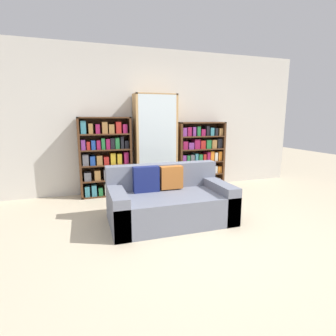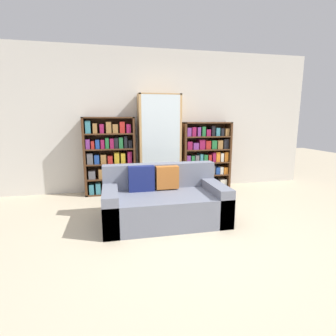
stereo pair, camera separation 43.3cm
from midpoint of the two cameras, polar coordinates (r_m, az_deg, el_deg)
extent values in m
plane|color=beige|center=(3.33, 4.99, -14.41)|extent=(16.00, 16.00, 0.00)
cube|color=beige|center=(5.24, -4.99, 10.08)|extent=(6.19, 0.06, 2.70)
cube|color=slate|center=(3.65, -2.91, -8.67)|extent=(1.65, 0.93, 0.40)
cube|color=slate|center=(3.89, -4.38, -1.67)|extent=(1.65, 0.20, 0.36)
cube|color=slate|center=(3.52, -14.50, -8.72)|extent=(0.20, 0.93, 0.52)
cube|color=slate|center=(3.88, 7.55, -6.65)|extent=(0.20, 0.93, 0.52)
cube|color=navy|center=(3.68, -8.16, -2.47)|extent=(0.36, 0.12, 0.36)
cube|color=#B76628|center=(3.76, -2.57, -2.09)|extent=(0.32, 0.12, 0.32)
cube|color=#4C2D19|center=(4.95, -21.04, 1.99)|extent=(0.04, 0.32, 1.44)
cube|color=#4C2D19|center=(4.98, -10.76, 2.58)|extent=(0.04, 0.32, 1.44)
cube|color=#4C2D19|center=(4.90, -16.31, 10.49)|extent=(0.93, 0.32, 0.02)
cube|color=#4C2D19|center=(5.09, -15.47, -5.57)|extent=(0.93, 0.32, 0.02)
cube|color=#4C2D19|center=(5.10, -15.96, 2.54)|extent=(0.93, 0.01, 1.44)
cube|color=#4C2D19|center=(5.02, -15.63, -2.40)|extent=(0.85, 0.32, 0.02)
cube|color=#4C2D19|center=(4.97, -15.80, 0.72)|extent=(0.85, 0.32, 0.02)
cube|color=#4C2D19|center=(4.93, -15.96, 3.89)|extent=(0.85, 0.32, 0.02)
cube|color=#4C2D19|center=(4.90, -16.13, 7.11)|extent=(0.85, 0.32, 0.02)
cube|color=teal|center=(5.06, -19.54, -4.69)|extent=(0.08, 0.24, 0.19)
cube|color=teal|center=(5.05, -18.20, -4.51)|extent=(0.09, 0.24, 0.21)
cube|color=#237038|center=(5.06, -16.90, -4.79)|extent=(0.07, 0.24, 0.14)
cube|color=beige|center=(5.05, -15.54, -4.33)|extent=(0.09, 0.24, 0.21)
cube|color=#8E1947|center=(5.06, -14.19, -4.33)|extent=(0.09, 0.24, 0.19)
cube|color=teal|center=(5.07, -12.84, -4.28)|extent=(0.09, 0.24, 0.19)
cube|color=#237038|center=(5.08, -11.54, -4.29)|extent=(0.10, 0.24, 0.17)
cube|color=#5B5B60|center=(4.99, -19.51, -1.68)|extent=(0.12, 0.24, 0.15)
cube|color=olive|center=(4.99, -17.58, -1.40)|extent=(0.10, 0.24, 0.18)
cube|color=#5B5B60|center=(4.99, -15.71, -1.28)|extent=(0.10, 0.24, 0.18)
cube|color=#AD231E|center=(5.00, -13.81, -1.25)|extent=(0.10, 0.24, 0.17)
cube|color=orange|center=(5.01, -11.94, -0.87)|extent=(0.14, 0.24, 0.21)
cube|color=#5B5B60|center=(4.94, -19.94, 1.73)|extent=(0.10, 0.24, 0.20)
cube|color=#1E4293|center=(4.94, -18.56, 1.61)|extent=(0.08, 0.24, 0.16)
cube|color=olive|center=(4.94, -17.20, 1.71)|extent=(0.10, 0.24, 0.17)
cube|color=#AD231E|center=(4.94, -15.81, 1.65)|extent=(0.09, 0.24, 0.14)
cube|color=gold|center=(4.95, -14.44, 2.07)|extent=(0.09, 0.24, 0.20)
cube|color=gold|center=(4.95, -13.13, 2.06)|extent=(0.08, 0.24, 0.19)
cube|color=#8E1947|center=(4.96, -11.73, 2.27)|extent=(0.08, 0.24, 0.21)
cube|color=#7A3384|center=(4.91, -20.43, 4.77)|extent=(0.07, 0.24, 0.17)
cube|color=#AD231E|center=(4.91, -19.44, 4.63)|extent=(0.06, 0.24, 0.14)
cube|color=#1E4293|center=(4.90, -18.46, 4.82)|extent=(0.07, 0.24, 0.16)
cube|color=#8E1947|center=(4.90, -17.43, 4.87)|extent=(0.06, 0.24, 0.16)
cube|color=#237038|center=(4.90, -16.49, 5.14)|extent=(0.06, 0.24, 0.20)
cube|color=#8E1947|center=(4.91, -15.52, 5.10)|extent=(0.07, 0.24, 0.18)
cube|color=black|center=(4.91, -14.60, 5.23)|extent=(0.07, 0.24, 0.20)
cube|color=#237038|center=(4.92, -13.61, 5.31)|extent=(0.07, 0.24, 0.20)
cube|color=black|center=(4.92, -12.61, 5.47)|extent=(0.05, 0.24, 0.22)
cube|color=black|center=(4.94, -11.65, 5.08)|extent=(0.06, 0.24, 0.14)
cube|color=teal|center=(4.89, -20.44, 8.29)|extent=(0.09, 0.24, 0.22)
cube|color=olive|center=(4.89, -19.01, 8.11)|extent=(0.07, 0.24, 0.18)
cube|color=#8E1947|center=(4.89, -17.62, 8.12)|extent=(0.07, 0.24, 0.16)
cube|color=olive|center=(4.89, -16.20, 8.44)|extent=(0.09, 0.24, 0.20)
cube|color=olive|center=(4.89, -14.83, 8.25)|extent=(0.09, 0.24, 0.16)
cube|color=#AD231E|center=(4.90, -13.38, 8.58)|extent=(0.09, 0.24, 0.20)
cube|color=#8E1947|center=(4.91, -12.03, 8.38)|extent=(0.08, 0.24, 0.16)
cube|color=tan|center=(4.95, -9.50, 5.02)|extent=(0.04, 0.36, 1.85)
cube|color=tan|center=(5.12, -1.13, 5.36)|extent=(0.04, 0.36, 1.85)
cube|color=tan|center=(5.02, -5.44, 15.67)|extent=(0.79, 0.36, 0.02)
cube|color=tan|center=(5.19, -5.07, -4.89)|extent=(0.79, 0.36, 0.02)
cube|color=tan|center=(5.19, -5.68, 5.38)|extent=(0.79, 0.01, 1.85)
cube|color=silver|center=(4.85, -4.78, 5.02)|extent=(0.71, 0.01, 1.83)
cube|color=tan|center=(5.12, -5.13, -1.52)|extent=(0.71, 0.32, 0.02)
cube|color=tan|center=(5.06, -5.19, 1.81)|extent=(0.71, 0.32, 0.02)
cube|color=tan|center=(5.02, -5.25, 5.21)|extent=(0.71, 0.32, 0.02)
cube|color=tan|center=(5.00, -5.31, 8.64)|extent=(0.71, 0.32, 0.02)
cube|color=tan|center=(5.00, -5.37, 12.09)|extent=(0.71, 0.32, 0.02)
cylinder|color=silver|center=(5.13, -8.15, -4.51)|extent=(0.01, 0.01, 0.09)
cone|color=silver|center=(5.10, -8.18, -3.43)|extent=(0.08, 0.08, 0.11)
cylinder|color=silver|center=(5.13, -6.87, -4.48)|extent=(0.01, 0.01, 0.09)
cone|color=silver|center=(5.10, -6.89, -3.40)|extent=(0.08, 0.08, 0.11)
cylinder|color=silver|center=(5.18, -5.71, -4.31)|extent=(0.01, 0.01, 0.09)
cone|color=silver|center=(5.15, -5.73, -3.23)|extent=(0.08, 0.08, 0.11)
cylinder|color=silver|center=(5.19, -4.48, -4.24)|extent=(0.01, 0.01, 0.09)
cone|color=silver|center=(5.16, -4.49, -3.18)|extent=(0.08, 0.08, 0.11)
cylinder|color=silver|center=(5.22, -3.30, -4.13)|extent=(0.01, 0.01, 0.09)
cone|color=silver|center=(5.20, -3.31, -3.06)|extent=(0.08, 0.08, 0.11)
cylinder|color=silver|center=(5.25, -2.12, -4.04)|extent=(0.01, 0.01, 0.09)
cone|color=silver|center=(5.23, -2.12, -2.98)|extent=(0.08, 0.08, 0.11)
cylinder|color=silver|center=(5.05, -7.57, -1.18)|extent=(0.01, 0.01, 0.07)
cone|color=silver|center=(5.03, -7.60, -0.26)|extent=(0.09, 0.09, 0.09)
cylinder|color=silver|center=(5.12, -5.18, -0.95)|extent=(0.01, 0.01, 0.07)
cone|color=silver|center=(5.11, -5.20, -0.04)|extent=(0.09, 0.09, 0.09)
cylinder|color=silver|center=(5.14, -2.66, -0.86)|extent=(0.01, 0.01, 0.07)
cone|color=silver|center=(5.13, -2.67, 0.04)|extent=(0.09, 0.09, 0.09)
cylinder|color=silver|center=(5.01, -8.22, 2.29)|extent=(0.01, 0.01, 0.09)
cone|color=silver|center=(5.00, -8.25, 3.39)|extent=(0.09, 0.09, 0.11)
cylinder|color=silver|center=(5.01, -6.66, 2.34)|extent=(0.01, 0.01, 0.09)
cone|color=silver|center=(5.00, -6.69, 3.43)|extent=(0.09, 0.09, 0.11)
cylinder|color=silver|center=(5.04, -5.15, 2.41)|extent=(0.01, 0.01, 0.09)
cone|color=silver|center=(5.02, -5.17, 3.50)|extent=(0.09, 0.09, 0.11)
cylinder|color=silver|center=(5.10, -3.77, 2.54)|extent=(0.01, 0.01, 0.09)
cone|color=silver|center=(5.09, -3.79, 3.61)|extent=(0.09, 0.09, 0.11)
cylinder|color=silver|center=(5.12, -2.27, 2.58)|extent=(0.01, 0.01, 0.09)
cone|color=silver|center=(5.11, -2.28, 3.65)|extent=(0.09, 0.09, 0.11)
cylinder|color=silver|center=(4.95, -8.39, 5.67)|extent=(0.01, 0.01, 0.08)
cone|color=silver|center=(4.94, -8.42, 6.74)|extent=(0.08, 0.08, 0.10)
cylinder|color=silver|center=(4.97, -7.12, 5.73)|extent=(0.01, 0.01, 0.08)
cone|color=silver|center=(4.96, -7.15, 6.79)|extent=(0.08, 0.08, 0.10)
cylinder|color=silver|center=(5.00, -5.87, 5.79)|extent=(0.01, 0.01, 0.08)
cone|color=silver|center=(4.99, -5.89, 6.84)|extent=(0.08, 0.08, 0.10)
cylinder|color=silver|center=(5.02, -4.61, 5.83)|extent=(0.01, 0.01, 0.08)
cone|color=silver|center=(5.01, -4.62, 6.88)|extent=(0.08, 0.08, 0.10)
cylinder|color=silver|center=(5.05, -3.36, 5.87)|extent=(0.01, 0.01, 0.08)
cone|color=silver|center=(5.04, -3.37, 6.92)|extent=(0.08, 0.08, 0.10)
cylinder|color=silver|center=(5.07, -2.12, 5.91)|extent=(0.01, 0.01, 0.08)
cone|color=silver|center=(5.06, -2.12, 6.95)|extent=(0.08, 0.08, 0.10)
cylinder|color=silver|center=(4.97, -8.24, 9.16)|extent=(0.01, 0.01, 0.08)
cone|color=silver|center=(4.97, -8.26, 10.19)|extent=(0.09, 0.09, 0.10)
cylinder|color=silver|center=(4.99, -6.30, 9.22)|extent=(0.01, 0.01, 0.08)
cone|color=silver|center=(4.99, -6.32, 10.24)|extent=(0.09, 0.09, 0.10)
cylinder|color=silver|center=(5.00, -4.32, 9.25)|extent=(0.01, 0.01, 0.08)
cone|color=silver|center=(5.00, -4.34, 10.28)|extent=(0.09, 0.09, 0.10)
cylinder|color=silver|center=(5.06, -2.49, 9.29)|extent=(0.01, 0.01, 0.08)
cone|color=silver|center=(5.06, -2.50, 10.30)|extent=(0.09, 0.09, 0.10)
cylinder|color=silver|center=(4.94, -8.48, 12.70)|extent=(0.01, 0.01, 0.09)
cone|color=silver|center=(4.95, -8.51, 13.85)|extent=(0.09, 0.09, 0.11)
cylinder|color=silver|center=(4.97, -6.92, 12.72)|extent=(0.01, 0.01, 0.09)
cone|color=silver|center=(4.97, -6.94, 13.87)|extent=(0.09, 0.09, 0.11)
cylinder|color=silver|center=(5.00, -5.37, 12.74)|extent=(0.01, 0.01, 0.09)
cone|color=silver|center=(5.00, -5.40, 13.88)|extent=(0.09, 0.09, 0.11)
cylinder|color=silver|center=(5.04, -3.86, 12.75)|extent=(0.01, 0.01, 0.09)
cone|color=silver|center=(5.04, -3.88, 13.88)|extent=(0.09, 0.09, 0.11)
cylinder|color=silver|center=(5.07, -2.34, 12.76)|extent=(0.01, 0.01, 0.09)
cone|color=silver|center=(5.07, -2.35, 13.88)|extent=(0.09, 0.09, 0.11)
cube|color=#4C2D19|center=(5.20, 0.01, 2.57)|extent=(0.04, 0.32, 1.34)
cube|color=#4C2D19|center=(5.56, 9.22, 2.97)|extent=(0.04, 0.32, 1.34)
cube|color=#4C2D19|center=(5.31, 4.88, 9.80)|extent=(0.98, 0.32, 0.02)
cube|color=#4C2D19|center=(5.50, 4.66, -3.99)|extent=(0.98, 0.32, 0.02)
cube|color=#4C2D19|center=(5.51, 4.15, 3.00)|extent=(0.98, 0.01, 1.34)
cube|color=#4C2D19|center=(5.43, 4.71, -1.25)|extent=(0.90, 0.32, 0.02)
cube|color=#4C2D19|center=(5.39, 4.75, 1.43)|extent=(0.90, 0.32, 0.02)
cube|color=#4C2D19|center=(5.35, 4.79, 4.15)|extent=(0.90, 0.32, 0.02)
cube|color=#4C2D19|center=(5.33, 4.84, 6.90)|extent=(0.90, 0.32, 0.02)
cube|color=#AD231E|center=(5.34, 1.23, -3.25)|extent=(0.14, 0.24, 0.19)
cube|color=#1E4293|center=(5.40, 3.03, -3.09)|extent=(0.13, 0.24, 0.19)
cube|color=#237038|center=(5.47, 4.74, -3.12)|extent=(0.12, 0.24, 0.15)
cube|color=black|center=(5.53, 6.41, -2.93)|extent=(0.15, 0.24, 0.16)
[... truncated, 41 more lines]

